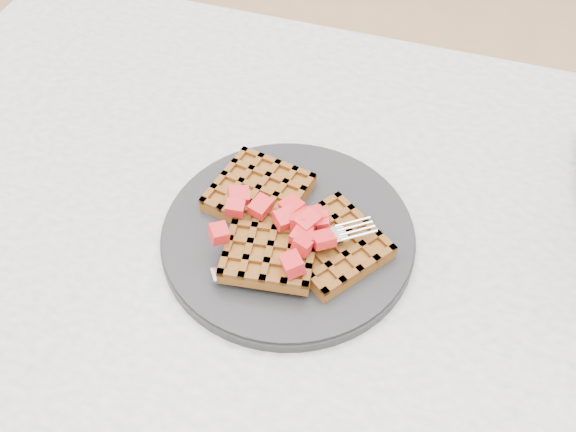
{
  "coord_description": "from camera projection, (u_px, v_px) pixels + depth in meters",
  "views": [
    {
      "loc": [
        0.08,
        -0.4,
        1.3
      ],
      "look_at": [
        -0.05,
        0.0,
        0.79
      ],
      "focal_mm": 40.0,
      "sensor_mm": 36.0,
      "label": 1
    }
  ],
  "objects": [
    {
      "name": "fork",
      "position": [
        306.0,
        254.0,
        0.65
      ],
      "size": [
        0.16,
        0.13,
        0.02
      ],
      "primitive_type": null,
      "rotation": [
        0.0,
        0.0,
        -0.94
      ],
      "color": "silver",
      "rests_on": "plate"
    },
    {
      "name": "strawberry_pile",
      "position": [
        288.0,
        207.0,
        0.65
      ],
      "size": [
        0.15,
        0.15,
        0.02
      ],
      "primitive_type": null,
      "color": "#A81219",
      "rests_on": "waffles"
    },
    {
      "name": "plate",
      "position": [
        288.0,
        235.0,
        0.68
      ],
      "size": [
        0.27,
        0.27,
        0.02
      ],
      "primitive_type": "cylinder",
      "color": "black",
      "rests_on": "table"
    },
    {
      "name": "table",
      "position": [
        328.0,
        312.0,
        0.76
      ],
      "size": [
        1.2,
        0.8,
        0.75
      ],
      "color": "silver",
      "rests_on": "ground"
    },
    {
      "name": "waffles",
      "position": [
        287.0,
        227.0,
        0.67
      ],
      "size": [
        0.22,
        0.18,
        0.03
      ],
      "color": "brown",
      "rests_on": "plate"
    }
  ]
}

